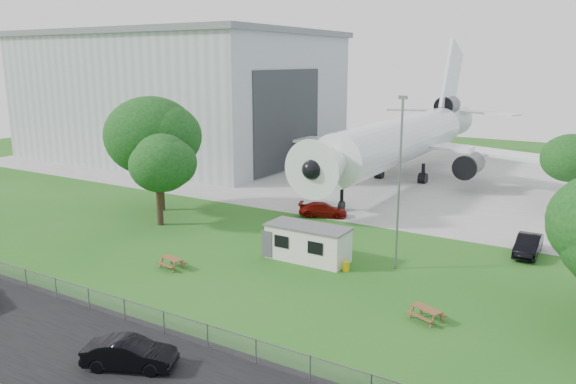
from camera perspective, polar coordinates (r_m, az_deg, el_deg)
The scene contains 16 objects.
ground at distance 39.25m, azimuth -3.86°, elevation -8.30°, with size 160.00×160.00×0.00m, color #387528.
asphalt_strip at distance 30.57m, azimuth -18.52°, elevation -15.56°, with size 120.00×8.00×0.02m, color black.
concrete_apron at distance 72.45m, azimuth 13.64°, elevation 1.40°, with size 120.00×46.00×0.03m, color #B7B7B2.
hangar at distance 88.57m, azimuth -10.85°, elevation 9.76°, with size 43.00×31.00×18.55m.
airliner at distance 70.20m, azimuth 11.78°, elevation 5.48°, with size 46.36×47.73×17.69m.
site_cabin at distance 41.41m, azimuth 2.05°, elevation -5.18°, with size 6.75×2.70×2.62m.
picnic_west at distance 41.02m, azimuth -11.68°, elevation -7.59°, with size 1.80×1.50×0.76m, color brown, non-canonical shape.
picnic_east at distance 33.56m, azimuth 13.82°, elevation -12.56°, with size 1.80×1.50×0.76m, color brown, non-canonical shape.
fence at distance 32.62m, azimuth -13.74°, elevation -13.33°, with size 58.00×0.04×1.30m, color gray.
lamp_mast at distance 39.15m, azimuth 11.21°, elevation 0.60°, with size 0.16×0.16×12.00m, color slate.
tree_west_big at distance 55.48m, azimuth -12.98°, elevation 5.00°, with size 9.40×9.40×11.48m.
tree_west_small at distance 50.53m, azimuth -13.12°, elevation 2.78°, with size 6.49×6.49×8.79m.
tree_far_apron at distance 59.37m, azimuth 27.13°, elevation 3.13°, with size 5.86×5.86×8.42m.
car_centre_sedan at distance 28.84m, azimuth -15.78°, elevation -15.55°, with size 1.55×4.44×1.46m, color black.
car_ne_sedan at distance 46.26m, azimuth 23.21°, elevation -5.00°, with size 1.63×4.68×1.54m, color black.
car_apron_van at distance 52.95m, azimuth 3.57°, elevation -1.83°, with size 1.84×4.54×1.32m, color maroon.
Camera 1 is at (21.12, -29.80, 14.37)m, focal length 35.00 mm.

